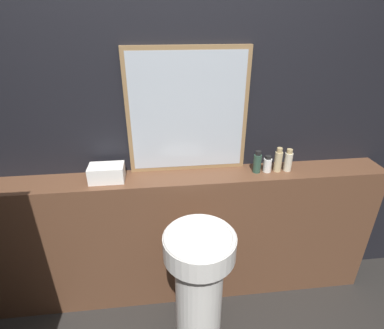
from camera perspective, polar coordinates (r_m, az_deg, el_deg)
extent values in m
cube|color=black|center=(1.91, -2.40, 6.70)|extent=(8.00, 0.06, 2.50)
cube|color=brown|center=(2.16, -1.70, -13.80)|extent=(2.66, 0.24, 0.99)
cylinder|color=white|center=(1.93, 1.28, -25.13)|extent=(0.27, 0.27, 0.77)
cylinder|color=white|center=(1.61, 1.44, -15.30)|extent=(0.38, 0.38, 0.12)
torus|color=white|center=(1.57, 1.47, -13.61)|extent=(0.38, 0.38, 0.02)
cube|color=#937047|center=(1.83, -0.84, 9.91)|extent=(0.73, 0.03, 0.76)
cube|color=#B2BCC6|center=(1.82, -0.81, 9.83)|extent=(0.68, 0.02, 0.71)
cube|color=white|center=(1.88, -15.92, -1.57)|extent=(0.21, 0.13, 0.10)
cylinder|color=#2D4C3D|center=(1.94, 12.30, 0.18)|extent=(0.05, 0.05, 0.12)
cylinder|color=black|center=(1.91, 12.51, 2.14)|extent=(0.04, 0.04, 0.03)
cylinder|color=white|center=(1.97, 14.15, -0.11)|extent=(0.05, 0.05, 0.09)
cylinder|color=black|center=(1.95, 14.33, 1.32)|extent=(0.04, 0.04, 0.02)
cylinder|color=#C6B284|center=(1.99, 16.06, 0.53)|extent=(0.05, 0.05, 0.13)
cylinder|color=tan|center=(1.95, 16.36, 2.65)|extent=(0.04, 0.04, 0.03)
cylinder|color=beige|center=(2.02, 17.81, 0.49)|extent=(0.05, 0.05, 0.12)
cylinder|color=tan|center=(1.99, 18.11, 2.41)|extent=(0.04, 0.04, 0.03)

